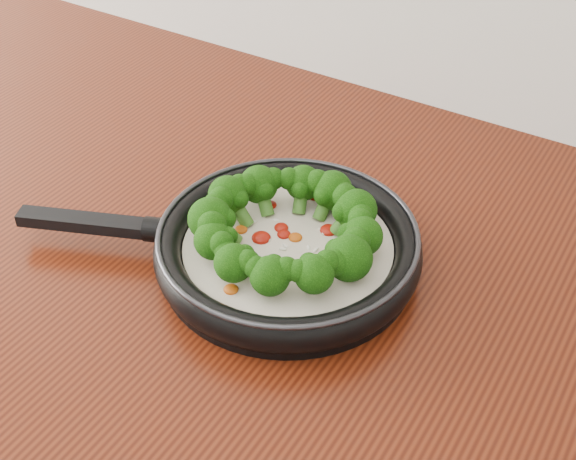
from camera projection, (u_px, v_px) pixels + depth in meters
The scene contains 1 object.
skillet at pixel (286, 242), 0.81m from camera, with size 0.47×0.38×0.08m.
Camera 1 is at (0.39, 0.56, 1.46)m, focal length 47.39 mm.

